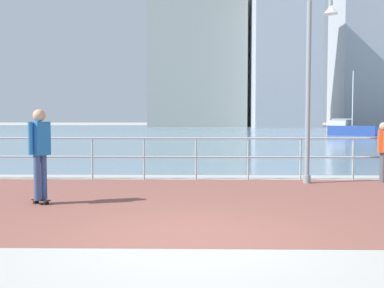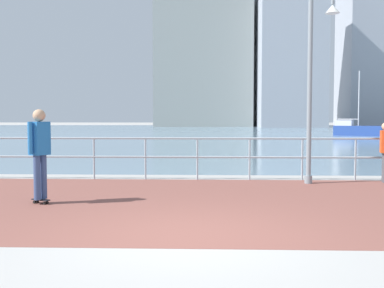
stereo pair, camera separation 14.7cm
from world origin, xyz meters
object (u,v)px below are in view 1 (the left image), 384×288
Objects in this scene: lamppost at (315,70)px; bystander at (383,147)px; skateboarder at (40,147)px; sailboat_red at (350,129)px.

lamppost is 2.70m from bystander.
lamppost is at bearing 26.38° from skateboarder.
skateboarder is at bearing -116.52° from sailboat_red.
sailboat_red reaches higher than skateboarder.
skateboarder is at bearing -153.62° from lamppost.
lamppost is at bearing -109.56° from sailboat_red.
bystander is 0.26× the size of sailboat_red.
sailboat_red is at bearing 70.44° from lamppost.
bystander is at bearing -106.63° from sailboat_red.
lamppost is 0.86× the size of sailboat_red.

